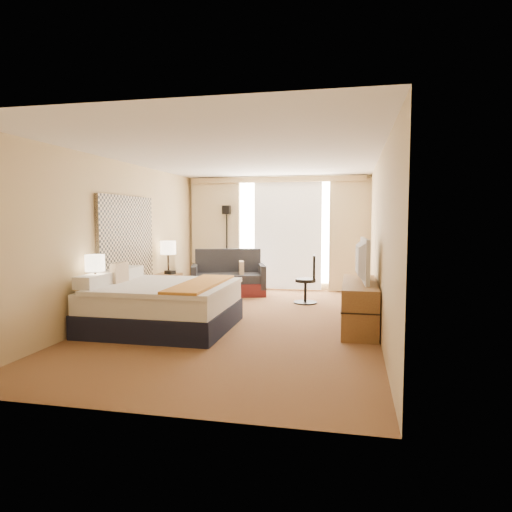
% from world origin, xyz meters
% --- Properties ---
extents(floor, '(4.20, 7.00, 0.02)m').
position_xyz_m(floor, '(0.00, 0.00, 0.00)').
color(floor, '#4E2116').
rests_on(floor, ground).
extents(ceiling, '(4.20, 7.00, 0.02)m').
position_xyz_m(ceiling, '(0.00, 0.00, 2.60)').
color(ceiling, white).
rests_on(ceiling, wall_back).
extents(wall_back, '(4.20, 0.02, 2.60)m').
position_xyz_m(wall_back, '(0.00, 3.50, 1.30)').
color(wall_back, tan).
rests_on(wall_back, ground).
extents(wall_front, '(4.20, 0.02, 2.60)m').
position_xyz_m(wall_front, '(0.00, -3.50, 1.30)').
color(wall_front, tan).
rests_on(wall_front, ground).
extents(wall_left, '(0.02, 7.00, 2.60)m').
position_xyz_m(wall_left, '(-2.10, 0.00, 1.30)').
color(wall_left, tan).
rests_on(wall_left, ground).
extents(wall_right, '(0.02, 7.00, 2.60)m').
position_xyz_m(wall_right, '(2.10, 0.00, 1.30)').
color(wall_right, tan).
rests_on(wall_right, ground).
extents(headboard, '(0.06, 1.85, 1.50)m').
position_xyz_m(headboard, '(-2.06, 0.20, 1.28)').
color(headboard, black).
rests_on(headboard, wall_left).
extents(nightstand_left, '(0.45, 0.52, 0.55)m').
position_xyz_m(nightstand_left, '(-1.87, -1.05, 0.28)').
color(nightstand_left, olive).
rests_on(nightstand_left, floor).
extents(nightstand_right, '(0.45, 0.52, 0.55)m').
position_xyz_m(nightstand_right, '(-1.87, 1.45, 0.28)').
color(nightstand_right, olive).
rests_on(nightstand_right, floor).
extents(media_dresser, '(0.50, 1.80, 0.70)m').
position_xyz_m(media_dresser, '(1.83, 0.00, 0.35)').
color(media_dresser, olive).
rests_on(media_dresser, floor).
extents(window, '(2.30, 0.02, 2.30)m').
position_xyz_m(window, '(0.25, 3.47, 1.32)').
color(window, white).
rests_on(window, wall_back).
extents(curtains, '(4.12, 0.19, 2.56)m').
position_xyz_m(curtains, '(-0.00, 3.39, 1.41)').
color(curtains, beige).
rests_on(curtains, floor).
extents(bed, '(2.01, 1.84, 0.98)m').
position_xyz_m(bed, '(-1.06, -0.65, 0.36)').
color(bed, black).
rests_on(bed, floor).
extents(loveseat, '(1.73, 1.25, 0.97)m').
position_xyz_m(loveseat, '(-0.90, 2.50, 0.32)').
color(loveseat, '#551918').
rests_on(loveseat, floor).
extents(floor_lamp, '(0.25, 0.25, 1.94)m').
position_xyz_m(floor_lamp, '(-1.16, 3.30, 1.37)').
color(floor_lamp, black).
rests_on(floor_lamp, floor).
extents(desk_chair, '(0.46, 0.46, 0.94)m').
position_xyz_m(desk_chair, '(0.88, 1.83, 0.42)').
color(desk_chair, black).
rests_on(desk_chair, floor).
extents(lamp_left, '(0.28, 0.28, 0.58)m').
position_xyz_m(lamp_left, '(-1.90, -1.08, 1.00)').
color(lamp_left, black).
rests_on(lamp_left, nightstand_left).
extents(lamp_right, '(0.31, 0.31, 0.65)m').
position_xyz_m(lamp_right, '(-1.87, 1.52, 1.05)').
color(lamp_right, black).
rests_on(lamp_right, nightstand_right).
extents(tissue_box, '(0.16, 0.16, 0.11)m').
position_xyz_m(tissue_box, '(-1.89, -0.89, 0.61)').
color(tissue_box, '#849ECC').
rests_on(tissue_box, nightstand_left).
extents(telephone, '(0.22, 0.20, 0.07)m').
position_xyz_m(telephone, '(-1.81, 1.44, 0.59)').
color(telephone, black).
rests_on(telephone, nightstand_right).
extents(television, '(0.21, 1.14, 0.65)m').
position_xyz_m(television, '(1.78, 0.06, 1.03)').
color(television, black).
rests_on(television, media_dresser).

